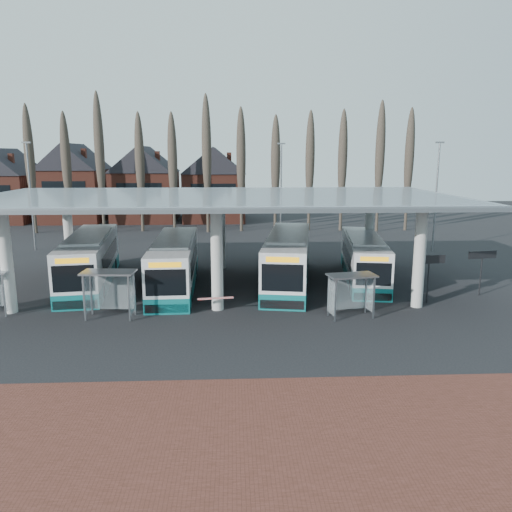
{
  "coord_description": "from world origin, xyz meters",
  "views": [
    {
      "loc": [
        0.92,
        -25.96,
        9.05
      ],
      "look_at": [
        2.49,
        7.0,
        2.29
      ],
      "focal_mm": 35.0,
      "sensor_mm": 36.0,
      "label": 1
    }
  ],
  "objects_px": {
    "shelter_1": "(110,283)",
    "shelter_2": "(351,286)",
    "bus_1": "(175,264)",
    "bus_2": "(288,260)",
    "bus_0": "(90,261)",
    "bus_3": "(363,259)"
  },
  "relations": [
    {
      "from": "shelter_1",
      "to": "shelter_2",
      "type": "distance_m",
      "value": 13.51
    },
    {
      "from": "bus_3",
      "to": "shelter_2",
      "type": "xyz_separation_m",
      "value": [
        -2.96,
        -8.43,
        0.28
      ]
    },
    {
      "from": "bus_0",
      "to": "bus_1",
      "type": "xyz_separation_m",
      "value": [
        6.07,
        -1.12,
        -0.04
      ]
    },
    {
      "from": "bus_3",
      "to": "shelter_2",
      "type": "relative_size",
      "value": 4.15
    },
    {
      "from": "bus_3",
      "to": "bus_1",
      "type": "bearing_deg",
      "value": -165.18
    },
    {
      "from": "bus_1",
      "to": "bus_3",
      "type": "distance_m",
      "value": 13.64
    },
    {
      "from": "bus_2",
      "to": "shelter_1",
      "type": "height_order",
      "value": "bus_2"
    },
    {
      "from": "bus_1",
      "to": "shelter_1",
      "type": "bearing_deg",
      "value": -115.82
    },
    {
      "from": "bus_3",
      "to": "shelter_1",
      "type": "bearing_deg",
      "value": -145.61
    },
    {
      "from": "bus_0",
      "to": "bus_2",
      "type": "relative_size",
      "value": 0.98
    },
    {
      "from": "bus_2",
      "to": "shelter_2",
      "type": "relative_size",
      "value": 4.67
    },
    {
      "from": "bus_1",
      "to": "bus_2",
      "type": "relative_size",
      "value": 0.94
    },
    {
      "from": "bus_3",
      "to": "shelter_2",
      "type": "height_order",
      "value": "bus_3"
    },
    {
      "from": "bus_2",
      "to": "bus_3",
      "type": "relative_size",
      "value": 1.13
    },
    {
      "from": "shelter_2",
      "to": "bus_3",
      "type": "bearing_deg",
      "value": 60.93
    },
    {
      "from": "shelter_1",
      "to": "bus_0",
      "type": "bearing_deg",
      "value": 116.53
    },
    {
      "from": "shelter_1",
      "to": "shelter_2",
      "type": "relative_size",
      "value": 1.05
    },
    {
      "from": "bus_0",
      "to": "bus_2",
      "type": "xyz_separation_m",
      "value": [
        14.0,
        -0.48,
        0.04
      ]
    },
    {
      "from": "bus_2",
      "to": "shelter_1",
      "type": "distance_m",
      "value": 12.93
    },
    {
      "from": "bus_0",
      "to": "bus_2",
      "type": "height_order",
      "value": "bus_2"
    },
    {
      "from": "bus_2",
      "to": "bus_1",
      "type": "bearing_deg",
      "value": -166.11
    },
    {
      "from": "bus_1",
      "to": "bus_0",
      "type": "bearing_deg",
      "value": 167.86
    }
  ]
}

